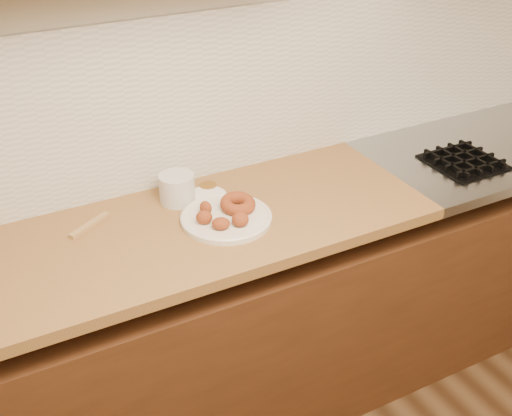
# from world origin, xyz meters

# --- Properties ---
(wall_back) EXTENTS (4.00, 0.02, 2.70)m
(wall_back) POSITION_xyz_m (0.00, 2.00, 1.35)
(wall_back) COLOR #B3A48B
(wall_back) RESTS_ON ground
(base_cabinet) EXTENTS (3.60, 0.60, 0.77)m
(base_cabinet) POSITION_xyz_m (0.00, 1.69, 0.39)
(base_cabinet) COLOR #4C2813
(base_cabinet) RESTS_ON floor
(butcher_block) EXTENTS (2.30, 0.62, 0.04)m
(butcher_block) POSITION_xyz_m (-0.65, 1.69, 0.88)
(butcher_block) COLOR olive
(butcher_block) RESTS_ON base_cabinet
(stovetop) EXTENTS (1.30, 0.62, 0.04)m
(stovetop) POSITION_xyz_m (1.15, 1.69, 0.88)
(stovetop) COLOR #9EA0A5
(stovetop) RESTS_ON base_cabinet
(backsplash) EXTENTS (3.60, 0.02, 0.60)m
(backsplash) POSITION_xyz_m (0.00, 1.99, 1.20)
(backsplash) COLOR silver
(backsplash) RESTS_ON wall_back
(donut_plate) EXTENTS (0.30, 0.30, 0.02)m
(donut_plate) POSITION_xyz_m (-0.19, 1.66, 0.91)
(donut_plate) COLOR silver
(donut_plate) RESTS_ON butcher_block
(ring_donut) EXTENTS (0.16, 0.16, 0.05)m
(ring_donut) POSITION_xyz_m (-0.13, 1.68, 0.94)
(ring_donut) COLOR #9F4820
(ring_donut) RESTS_ON donut_plate
(fried_dough_chunks) EXTENTS (0.17, 0.18, 0.05)m
(fried_dough_chunks) POSITION_xyz_m (-0.23, 1.63, 0.94)
(fried_dough_chunks) COLOR #9F4820
(fried_dough_chunks) RESTS_ON donut_plate
(plastic_tub) EXTENTS (0.16, 0.16, 0.10)m
(plastic_tub) POSITION_xyz_m (-0.28, 1.85, 0.95)
(plastic_tub) COLOR silver
(plastic_tub) RESTS_ON butcher_block
(tub_lid) EXTENTS (0.17, 0.17, 0.01)m
(tub_lid) POSITION_xyz_m (-0.18, 1.83, 0.90)
(tub_lid) COLOR white
(tub_lid) RESTS_ON butcher_block
(brass_jar_lid) EXTENTS (0.08, 0.08, 0.01)m
(brass_jar_lid) POSITION_xyz_m (-0.15, 1.89, 0.91)
(brass_jar_lid) COLOR #A06E2C
(brass_jar_lid) RESTS_ON butcher_block
(wooden_utensil) EXTENTS (0.15, 0.10, 0.01)m
(wooden_utensil) POSITION_xyz_m (-0.60, 1.83, 0.91)
(wooden_utensil) COLOR #AB824B
(wooden_utensil) RESTS_ON butcher_block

